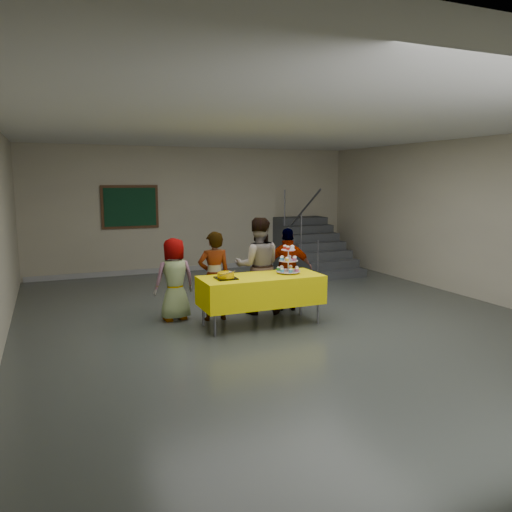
{
  "coord_description": "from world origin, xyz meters",
  "views": [
    {
      "loc": [
        -3.35,
        -6.83,
        2.23
      ],
      "look_at": [
        -0.4,
        0.25,
        1.05
      ],
      "focal_mm": 35.0,
      "sensor_mm": 36.0,
      "label": 1
    }
  ],
  "objects_px": {
    "schoolchild_a": "(175,279)",
    "schoolchild_c": "(258,266)",
    "schoolchild_b": "(214,276)",
    "bake_table": "(261,290)",
    "staircase": "(310,249)",
    "cupcake_stand": "(288,263)",
    "noticeboard": "(130,207)",
    "bear_cake": "(226,275)",
    "schoolchild_d": "(288,269)"
  },
  "relations": [
    {
      "from": "schoolchild_d",
      "to": "schoolchild_a",
      "type": "bearing_deg",
      "value": 16.79
    },
    {
      "from": "schoolchild_c",
      "to": "schoolchild_d",
      "type": "relative_size",
      "value": 1.14
    },
    {
      "from": "schoolchild_b",
      "to": "cupcake_stand",
      "type": "bearing_deg",
      "value": 158.77
    },
    {
      "from": "schoolchild_a",
      "to": "staircase",
      "type": "bearing_deg",
      "value": -148.09
    },
    {
      "from": "bake_table",
      "to": "schoolchild_b",
      "type": "xyz_separation_m",
      "value": [
        -0.58,
        0.55,
        0.16
      ]
    },
    {
      "from": "bear_cake",
      "to": "schoolchild_c",
      "type": "relative_size",
      "value": 0.22
    },
    {
      "from": "bake_table",
      "to": "bear_cake",
      "type": "xyz_separation_m",
      "value": [
        -0.57,
        -0.0,
        0.27
      ]
    },
    {
      "from": "schoolchild_b",
      "to": "noticeboard",
      "type": "distance_m",
      "value": 4.5
    },
    {
      "from": "bake_table",
      "to": "schoolchild_c",
      "type": "xyz_separation_m",
      "value": [
        0.23,
        0.66,
        0.25
      ]
    },
    {
      "from": "bake_table",
      "to": "schoolchild_b",
      "type": "relative_size",
      "value": 1.32
    },
    {
      "from": "staircase",
      "to": "schoolchild_c",
      "type": "bearing_deg",
      "value": -130.01
    },
    {
      "from": "staircase",
      "to": "bake_table",
      "type": "bearing_deg",
      "value": -127.24
    },
    {
      "from": "schoolchild_c",
      "to": "noticeboard",
      "type": "height_order",
      "value": "noticeboard"
    },
    {
      "from": "cupcake_stand",
      "to": "schoolchild_a",
      "type": "bearing_deg",
      "value": 155.72
    },
    {
      "from": "bake_table",
      "to": "schoolchild_a",
      "type": "distance_m",
      "value": 1.41
    },
    {
      "from": "schoolchild_a",
      "to": "schoolchild_c",
      "type": "relative_size",
      "value": 0.82
    },
    {
      "from": "cupcake_stand",
      "to": "schoolchild_b",
      "type": "bearing_deg",
      "value": 155.03
    },
    {
      "from": "bear_cake",
      "to": "schoolchild_c",
      "type": "height_order",
      "value": "schoolchild_c"
    },
    {
      "from": "schoolchild_d",
      "to": "staircase",
      "type": "distance_m",
      "value": 4.14
    },
    {
      "from": "cupcake_stand",
      "to": "noticeboard",
      "type": "height_order",
      "value": "noticeboard"
    },
    {
      "from": "schoolchild_a",
      "to": "schoolchild_d",
      "type": "bearing_deg",
      "value": 170.18
    },
    {
      "from": "bake_table",
      "to": "staircase",
      "type": "bearing_deg",
      "value": 52.76
    },
    {
      "from": "schoolchild_c",
      "to": "staircase",
      "type": "relative_size",
      "value": 0.67
    },
    {
      "from": "schoolchild_a",
      "to": "schoolchild_b",
      "type": "height_order",
      "value": "schoolchild_b"
    },
    {
      "from": "bake_table",
      "to": "schoolchild_d",
      "type": "xyz_separation_m",
      "value": [
        0.79,
        0.65,
        0.15
      ]
    },
    {
      "from": "schoolchild_b",
      "to": "noticeboard",
      "type": "bearing_deg",
      "value": -78.21
    },
    {
      "from": "schoolchild_c",
      "to": "noticeboard",
      "type": "distance_m",
      "value": 4.56
    },
    {
      "from": "schoolchild_a",
      "to": "staircase",
      "type": "relative_size",
      "value": 0.55
    },
    {
      "from": "schoolchild_b",
      "to": "schoolchild_d",
      "type": "distance_m",
      "value": 1.37
    },
    {
      "from": "bear_cake",
      "to": "schoolchild_b",
      "type": "height_order",
      "value": "schoolchild_b"
    },
    {
      "from": "cupcake_stand",
      "to": "schoolchild_b",
      "type": "height_order",
      "value": "schoolchild_b"
    },
    {
      "from": "cupcake_stand",
      "to": "schoolchild_b",
      "type": "xyz_separation_m",
      "value": [
        -1.06,
        0.49,
        -0.22
      ]
    },
    {
      "from": "schoolchild_b",
      "to": "noticeboard",
      "type": "xyz_separation_m",
      "value": [
        -0.62,
        4.37,
        0.89
      ]
    },
    {
      "from": "noticeboard",
      "to": "bake_table",
      "type": "bearing_deg",
      "value": -76.36
    },
    {
      "from": "cupcake_stand",
      "to": "noticeboard",
      "type": "relative_size",
      "value": 0.34
    },
    {
      "from": "bear_cake",
      "to": "staircase",
      "type": "bearing_deg",
      "value": 48.03
    },
    {
      "from": "staircase",
      "to": "noticeboard",
      "type": "xyz_separation_m",
      "value": [
        -4.3,
        0.84,
        1.11
      ]
    },
    {
      "from": "cupcake_stand",
      "to": "schoolchild_c",
      "type": "xyz_separation_m",
      "value": [
        -0.26,
        0.6,
        -0.13
      ]
    },
    {
      "from": "bake_table",
      "to": "schoolchild_a",
      "type": "height_order",
      "value": "schoolchild_a"
    },
    {
      "from": "schoolchild_a",
      "to": "schoolchild_b",
      "type": "distance_m",
      "value": 0.63
    },
    {
      "from": "schoolchild_a",
      "to": "schoolchild_d",
      "type": "distance_m",
      "value": 1.95
    },
    {
      "from": "schoolchild_d",
      "to": "cupcake_stand",
      "type": "bearing_deg",
      "value": 84.38
    },
    {
      "from": "cupcake_stand",
      "to": "bear_cake",
      "type": "height_order",
      "value": "cupcake_stand"
    },
    {
      "from": "schoolchild_a",
      "to": "schoolchild_c",
      "type": "bearing_deg",
      "value": 168.57
    },
    {
      "from": "bake_table",
      "to": "noticeboard",
      "type": "relative_size",
      "value": 1.45
    },
    {
      "from": "schoolchild_a",
      "to": "staircase",
      "type": "distance_m",
      "value": 5.38
    },
    {
      "from": "bear_cake",
      "to": "schoolchild_d",
      "type": "bearing_deg",
      "value": 25.78
    },
    {
      "from": "schoolchild_b",
      "to": "bake_table",
      "type": "bearing_deg",
      "value": 140.27
    },
    {
      "from": "schoolchild_b",
      "to": "schoolchild_c",
      "type": "bearing_deg",
      "value": -168.47
    },
    {
      "from": "bear_cake",
      "to": "schoolchild_d",
      "type": "height_order",
      "value": "schoolchild_d"
    }
  ]
}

